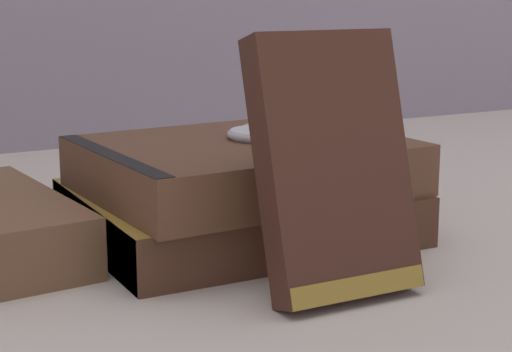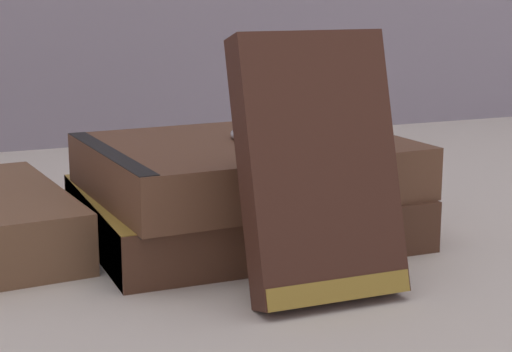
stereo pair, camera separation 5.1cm
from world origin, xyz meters
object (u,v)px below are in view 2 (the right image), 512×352
book_leaning_front (319,176)px  pocket_watch (267,134)px  book_flat_top (240,166)px  book_flat_bottom (233,212)px  reading_glasses (127,193)px

book_leaning_front → pocket_watch: size_ratio=2.70×
book_flat_top → book_leaning_front: (0.00, -0.12, 0.02)m
book_flat_bottom → book_flat_top: (0.00, -0.01, 0.03)m
book_flat_top → pocket_watch: pocket_watch is taller
pocket_watch → reading_glasses: bearing=112.5°
pocket_watch → book_flat_top: bearing=-172.4°
book_flat_bottom → book_leaning_front: size_ratio=1.44×
book_flat_bottom → book_leaning_front: (0.00, -0.13, 0.05)m
book_leaning_front → reading_glasses: 0.28m
book_flat_bottom → reading_glasses: size_ratio=2.03×
book_flat_bottom → reading_glasses: bearing=105.0°
pocket_watch → reading_glasses: 0.18m
pocket_watch → reading_glasses: pocket_watch is taller
book_flat_bottom → reading_glasses: book_flat_bottom is taller
book_leaning_front → reading_glasses: book_leaning_front is taller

